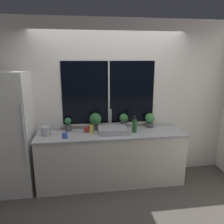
# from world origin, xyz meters

# --- Properties ---
(ground_plane) EXTENTS (14.00, 14.00, 0.00)m
(ground_plane) POSITION_xyz_m (0.00, 0.00, 0.00)
(ground_plane) COLOR #4C4742
(wall_back) EXTENTS (8.00, 0.09, 2.70)m
(wall_back) POSITION_xyz_m (0.00, 0.62, 1.35)
(wall_back) COLOR silver
(wall_back) RESTS_ON ground_plane
(wall_right) EXTENTS (0.06, 7.00, 2.70)m
(wall_right) POSITION_xyz_m (2.16, 1.50, 1.35)
(wall_right) COLOR silver
(wall_right) RESTS_ON ground_plane
(counter) EXTENTS (2.40, 0.58, 0.89)m
(counter) POSITION_xyz_m (0.00, 0.28, 0.44)
(counter) COLOR silver
(counter) RESTS_ON ground_plane
(refrigerator) EXTENTS (0.63, 0.63, 1.89)m
(refrigerator) POSITION_xyz_m (-1.57, 0.31, 0.94)
(refrigerator) COLOR silver
(refrigerator) RESTS_ON ground_plane
(sink) EXTENTS (0.46, 0.40, 0.35)m
(sink) POSITION_xyz_m (0.02, 0.29, 0.93)
(sink) COLOR #ADADB2
(sink) RESTS_ON counter
(potted_plant_far_left) EXTENTS (0.11, 0.11, 0.22)m
(potted_plant_far_left) POSITION_xyz_m (-0.70, 0.48, 1.00)
(potted_plant_far_left) COLOR #4C4C51
(potted_plant_far_left) RESTS_ON counter
(potted_plant_center_left) EXTENTS (0.20, 0.20, 0.29)m
(potted_plant_center_left) POSITION_xyz_m (-0.24, 0.48, 1.06)
(potted_plant_center_left) COLOR #4C4C51
(potted_plant_center_left) RESTS_ON counter
(potted_plant_center_right) EXTENTS (0.14, 0.14, 0.26)m
(potted_plant_center_right) POSITION_xyz_m (0.24, 0.48, 1.03)
(potted_plant_center_right) COLOR #4C4C51
(potted_plant_center_right) RESTS_ON counter
(potted_plant_far_right) EXTENTS (0.17, 0.17, 0.25)m
(potted_plant_far_right) POSITION_xyz_m (0.70, 0.48, 1.03)
(potted_plant_far_right) COLOR #4C4C51
(potted_plant_far_right) RESTS_ON counter
(soap_bottle) EXTENTS (0.06, 0.06, 0.19)m
(soap_bottle) POSITION_xyz_m (-0.32, 0.29, 0.97)
(soap_bottle) COLOR #DBD14C
(soap_bottle) RESTS_ON counter
(bottle_tall) EXTENTS (0.07, 0.07, 0.28)m
(bottle_tall) POSITION_xyz_m (0.38, 0.26, 1.00)
(bottle_tall) COLOR #235128
(bottle_tall) RESTS_ON counter
(mug_red) EXTENTS (0.08, 0.08, 0.08)m
(mug_red) POSITION_xyz_m (-0.40, 0.38, 0.93)
(mug_red) COLOR #B72D28
(mug_red) RESTS_ON counter
(mug_blue) EXTENTS (0.08, 0.08, 0.08)m
(mug_blue) POSITION_xyz_m (-0.73, 0.15, 0.93)
(mug_blue) COLOR #3351AD
(mug_blue) RESTS_ON counter
(kettle) EXTENTS (0.15, 0.15, 0.16)m
(kettle) POSITION_xyz_m (-1.03, 0.32, 0.96)
(kettle) COLOR #B2B2B7
(kettle) RESTS_ON counter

